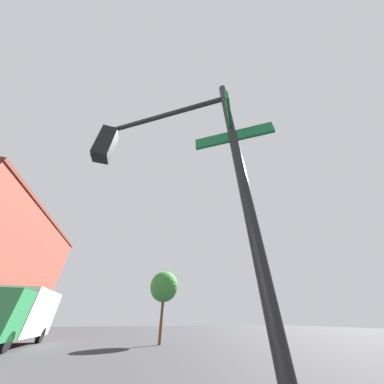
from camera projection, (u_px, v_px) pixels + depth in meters
name	position (u px, v px, depth m)	size (l,w,h in m)	color
traffic_signal_near	(160.00, 154.00, 2.77)	(1.88, 2.71, 5.20)	black
delivery_truck	(20.00, 313.00, 12.91)	(8.38, 2.74, 3.52)	#19592D
street_tree	(164.00, 287.00, 15.55)	(2.42, 2.42, 5.17)	#4C331E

